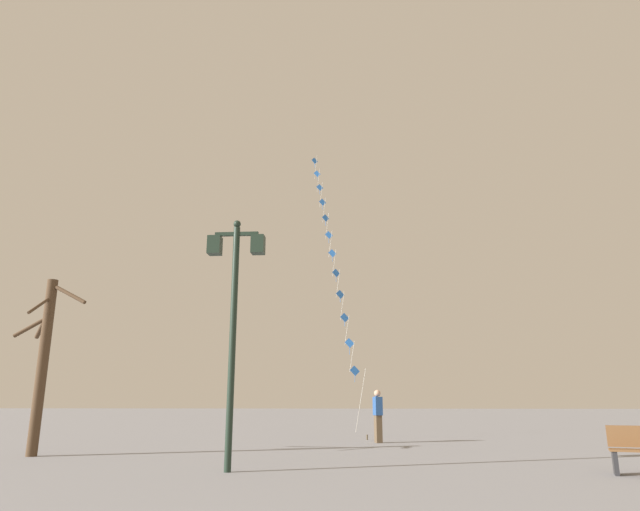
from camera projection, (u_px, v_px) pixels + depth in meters
name	position (u px, v px, depth m)	size (l,w,h in m)	color
ground_plane	(351.00, 438.00, 20.69)	(160.00, 160.00, 0.00)	gray
twin_lantern_lamp_post	(234.00, 293.00, 11.76)	(1.23, 0.28, 5.18)	#1E2D23
kite_train	(333.00, 255.00, 27.08)	(2.89, 10.07, 15.55)	brown
kite_flyer	(378.00, 415.00, 18.67)	(0.33, 0.63, 1.71)	brown
bare_tree	(43.00, 358.00, 14.55)	(2.05, 1.75, 4.53)	#4C3826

